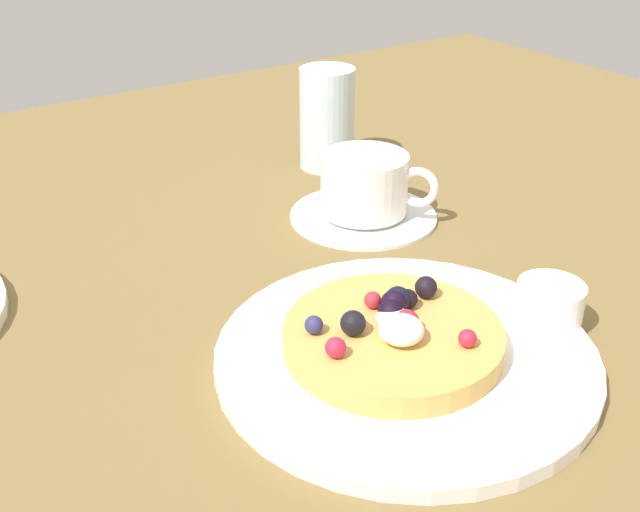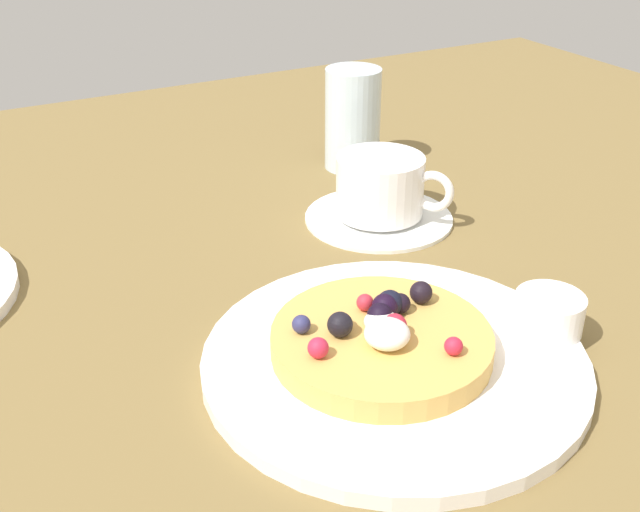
# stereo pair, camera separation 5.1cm
# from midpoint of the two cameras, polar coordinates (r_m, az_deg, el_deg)

# --- Properties ---
(ground_plane) EXTENTS (1.64, 1.26, 0.03)m
(ground_plane) POSITION_cam_midpoint_polar(r_m,az_deg,el_deg) (0.61, -7.46, -6.17)
(ground_plane) COLOR brown
(pancake_plate) EXTENTS (0.27, 0.27, 0.01)m
(pancake_plate) POSITION_cam_midpoint_polar(r_m,az_deg,el_deg) (0.55, 3.58, -7.35)
(pancake_plate) COLOR white
(pancake_plate) RESTS_ON ground_plane
(pancake_with_berries) EXTENTS (0.15, 0.15, 0.04)m
(pancake_with_berries) POSITION_cam_midpoint_polar(r_m,az_deg,el_deg) (0.54, 2.60, -5.84)
(pancake_with_berries) COLOR #DAA852
(pancake_with_berries) RESTS_ON pancake_plate
(syrup_ramekin) EXTENTS (0.05, 0.05, 0.03)m
(syrup_ramekin) POSITION_cam_midpoint_polar(r_m,az_deg,el_deg) (0.59, 14.02, -3.26)
(syrup_ramekin) COLOR white
(syrup_ramekin) RESTS_ON pancake_plate
(coffee_saucer) EXTENTS (0.14, 0.14, 0.01)m
(coffee_saucer) POSITION_cam_midpoint_polar(r_m,az_deg,el_deg) (0.75, 1.23, 3.03)
(coffee_saucer) COLOR white
(coffee_saucer) RESTS_ON ground_plane
(coffee_cup) EXTENTS (0.09, 0.10, 0.06)m
(coffee_cup) POSITION_cam_midpoint_polar(r_m,az_deg,el_deg) (0.74, 1.37, 5.32)
(coffee_cup) COLOR white
(coffee_cup) RESTS_ON coffee_saucer
(water_glass) EXTENTS (0.06, 0.06, 0.11)m
(water_glass) POSITION_cam_midpoint_polar(r_m,az_deg,el_deg) (0.86, -1.21, 9.95)
(water_glass) COLOR silver
(water_glass) RESTS_ON ground_plane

